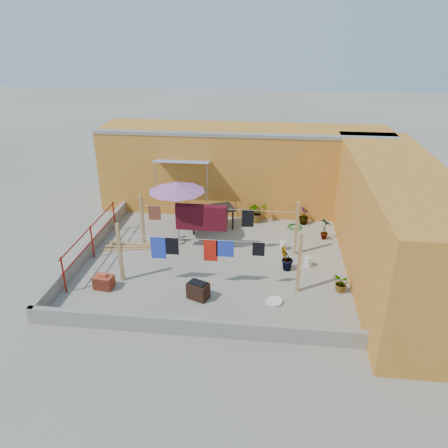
{
  "coord_description": "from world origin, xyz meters",
  "views": [
    {
      "loc": [
        1.69,
        -11.84,
        6.74
      ],
      "look_at": [
        0.26,
        0.3,
        1.16
      ],
      "focal_mm": 35.0,
      "sensor_mm": 36.0,
      "label": 1
    }
  ],
  "objects": [
    {
      "name": "brick_stack",
      "position": [
        -2.88,
        -1.87,
        0.19
      ],
      "size": [
        0.55,
        0.43,
        0.45
      ],
      "color": "#AA3C27",
      "rests_on": "ground"
    },
    {
      "name": "green_hose",
      "position": [
        2.55,
        2.81,
        0.04
      ],
      "size": [
        0.54,
        0.54,
        0.08
      ],
      "color": "#1A7825",
      "rests_on": "ground"
    },
    {
      "name": "white_basin",
      "position": [
        1.87,
        -2.04,
        0.04
      ],
      "size": [
        0.47,
        0.47,
        0.08
      ],
      "color": "silver",
      "rests_on": "ground"
    },
    {
      "name": "plant_right_a",
      "position": [
        3.54,
        1.99,
        0.4
      ],
      "size": [
        0.49,
        0.5,
        0.79
      ],
      "primitive_type": "imported",
      "rotation": [
        0.0,
        0.0,
        2.32
      ],
      "color": "#195518",
      "rests_on": "ground"
    },
    {
      "name": "outdoor_table",
      "position": [
        -0.48,
        2.42,
        0.7
      ],
      "size": [
        1.86,
        1.46,
        0.78
      ],
      "color": "black",
      "rests_on": "ground"
    },
    {
      "name": "wall_back",
      "position": [
        0.5,
        4.69,
        1.61
      ],
      "size": [
        11.0,
        3.27,
        3.21
      ],
      "color": "#BC7829",
      "rests_on": "ground"
    },
    {
      "name": "water_jug_b",
      "position": [
        2.12,
        1.04,
        0.15
      ],
      "size": [
        0.22,
        0.22,
        0.34
      ],
      "color": "silver",
      "rests_on": "ground"
    },
    {
      "name": "ground",
      "position": [
        0.0,
        0.0,
        0.0
      ],
      "size": [
        80.0,
        80.0,
        0.0
      ],
      "primitive_type": "plane",
      "color": "#9E998E",
      "rests_on": "ground"
    },
    {
      "name": "clothesline_rig",
      "position": [
        -0.43,
        0.5,
        1.08
      ],
      "size": [
        5.09,
        2.35,
        1.8
      ],
      "color": "tan",
      "rests_on": "ground"
    },
    {
      "name": "wall_right",
      "position": [
        5.2,
        0.0,
        1.6
      ],
      "size": [
        2.4,
        9.0,
        3.2
      ],
      "primitive_type": "cube",
      "color": "#BC7829",
      "rests_on": "ground"
    },
    {
      "name": "water_jug_a",
      "position": [
        2.87,
        0.02,
        0.16
      ],
      "size": [
        0.23,
        0.23,
        0.35
      ],
      "color": "silver",
      "rests_on": "ground"
    },
    {
      "name": "brazier",
      "position": [
        -0.17,
        -2.06,
        0.24
      ],
      "size": [
        0.65,
        0.56,
        0.5
      ],
      "color": "black",
      "rests_on": "ground"
    },
    {
      "name": "plant_back_a",
      "position": [
        1.16,
        3.2,
        0.4
      ],
      "size": [
        0.92,
        0.88,
        0.79
      ],
      "primitive_type": "imported",
      "rotation": [
        0.0,
        0.0,
        0.48
      ],
      "color": "#195518",
      "rests_on": "ground"
    },
    {
      "name": "plant_right_b",
      "position": [
        2.2,
        -0.29,
        0.39
      ],
      "size": [
        0.55,
        0.54,
        0.78
      ],
      "primitive_type": "imported",
      "rotation": [
        0.0,
        0.0,
        3.85
      ],
      "color": "#195518",
      "rests_on": "ground"
    },
    {
      "name": "parapet_left",
      "position": [
        -4.08,
        0.0,
        0.22
      ],
      "size": [
        0.16,
        7.3,
        0.44
      ],
      "primitive_type": "cube",
      "color": "gray",
      "rests_on": "ground"
    },
    {
      "name": "plant_right_c",
      "position": [
        3.7,
        -1.29,
        0.27
      ],
      "size": [
        0.52,
        0.57,
        0.54
      ],
      "primitive_type": "imported",
      "rotation": [
        0.0,
        0.0,
        4.93
      ],
      "color": "#195518",
      "rests_on": "ground"
    },
    {
      "name": "red_railing",
      "position": [
        -3.85,
        -0.2,
        0.72
      ],
      "size": [
        0.05,
        4.2,
        1.1
      ],
      "color": "maroon",
      "rests_on": "ground"
    },
    {
      "name": "patio_umbrella",
      "position": [
        -1.37,
        1.13,
        2.0
      ],
      "size": [
        2.2,
        2.2,
        2.22
      ],
      "color": "gray",
      "rests_on": "ground"
    },
    {
      "name": "parapet_front",
      "position": [
        0.0,
        -3.58,
        0.22
      ],
      "size": [
        8.3,
        0.16,
        0.44
      ],
      "primitive_type": "cube",
      "color": "gray",
      "rests_on": "ground"
    },
    {
      "name": "plant_back_b",
      "position": [
        2.89,
        3.2,
        0.33
      ],
      "size": [
        0.48,
        0.48,
        0.65
      ],
      "primitive_type": "imported",
      "rotation": [
        0.0,
        0.0,
        1.18
      ],
      "color": "#195518",
      "rests_on": "ground"
    },
    {
      "name": "lumber_pile",
      "position": [
        -2.84,
        0.57,
        0.06
      ],
      "size": [
        1.92,
        0.56,
        0.11
      ],
      "color": "tan",
      "rests_on": "ground"
    }
  ]
}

